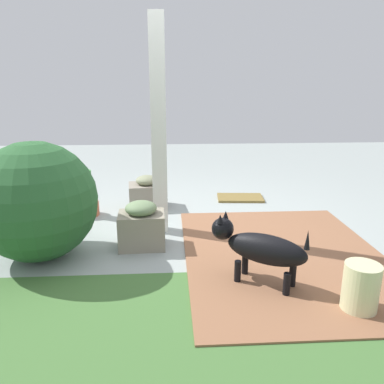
# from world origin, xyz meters

# --- Properties ---
(ground_plane) EXTENTS (12.00, 12.00, 0.00)m
(ground_plane) POSITION_xyz_m (0.00, 0.00, 0.00)
(ground_plane) COLOR #97A09D
(brick_path) EXTENTS (1.80, 2.40, 0.02)m
(brick_path) POSITION_xyz_m (-0.83, 0.74, 0.01)
(brick_path) COLOR #8D5D40
(brick_path) RESTS_ON ground
(porch_pillar) EXTENTS (0.15, 0.15, 2.17)m
(porch_pillar) POSITION_xyz_m (0.31, 0.02, 1.08)
(porch_pillar) COLOR white
(porch_pillar) RESTS_ON ground
(stone_planter_nearest) EXTENTS (0.49, 0.40, 0.41)m
(stone_planter_nearest) POSITION_xyz_m (0.49, -0.79, 0.18)
(stone_planter_nearest) COLOR gray
(stone_planter_nearest) RESTS_ON ground
(stone_planter_mid) EXTENTS (0.45, 0.35, 0.46)m
(stone_planter_mid) POSITION_xyz_m (0.48, 0.44, 0.21)
(stone_planter_mid) COLOR gray
(stone_planter_mid) RESTS_ON ground
(round_shrub) EXTENTS (1.06, 1.06, 1.06)m
(round_shrub) POSITION_xyz_m (1.37, 0.62, 0.53)
(round_shrub) COLOR #28592D
(round_shrub) RESTS_ON ground
(terracotta_pot_spiky) EXTENTS (0.22, 0.22, 0.71)m
(terracotta_pot_spiky) POSITION_xyz_m (1.71, -0.67, 0.34)
(terracotta_pot_spiky) COLOR #9B5740
(terracotta_pot_spiky) RESTS_ON ground
(terracotta_pot_tall) EXTENTS (0.29, 0.29, 0.55)m
(terracotta_pot_tall) POSITION_xyz_m (1.20, -0.52, 0.20)
(terracotta_pot_tall) COLOR #B95E3F
(terracotta_pot_tall) RESTS_ON ground
(dog) EXTENTS (0.72, 0.56, 0.54)m
(dog) POSITION_xyz_m (-0.47, 1.21, 0.31)
(dog) COLOR black
(dog) RESTS_ON ground
(ceramic_urn) EXTENTS (0.24, 0.24, 0.35)m
(ceramic_urn) POSITION_xyz_m (-1.09, 1.62, 0.18)
(ceramic_urn) COLOR beige
(ceramic_urn) RESTS_ON ground
(doormat) EXTENTS (0.64, 0.43, 0.03)m
(doormat) POSITION_xyz_m (-0.76, -1.07, 0.01)
(doormat) COLOR olive
(doormat) RESTS_ON ground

